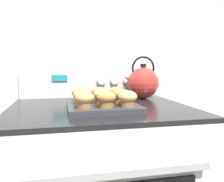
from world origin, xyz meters
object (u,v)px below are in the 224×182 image
(muffin_r1_c2, at_px, (121,96))
(tea_kettle, at_px, (143,82))
(muffin_r0_c0, at_px, (85,100))
(muffin_r1_c0, at_px, (82,97))
(muffin_pan, at_px, (102,107))
(muffin_r0_c1, at_px, (106,99))
(muffin_r1_c1, at_px, (102,96))
(muffin_r2_c2, at_px, (117,93))
(muffin_r2_c0, at_px, (80,94))
(muffin_r2_c1, at_px, (99,94))
(muffin_r0_c2, at_px, (128,98))

(muffin_r1_c2, distance_m, tea_kettle, 0.32)
(muffin_r0_c0, bearing_deg, muffin_r1_c0, 91.37)
(muffin_pan, height_order, muffin_r0_c1, muffin_r0_c1)
(muffin_r0_c0, xyz_separation_m, muffin_r1_c0, (-0.00, 0.08, 0.00))
(muffin_r0_c1, distance_m, muffin_r1_c1, 0.08)
(muffin_r1_c1, height_order, muffin_r1_c2, same)
(muffin_r0_c0, relative_size, muffin_r1_c0, 1.00)
(muffin_r1_c1, bearing_deg, muffin_r0_c0, -133.54)
(muffin_r1_c2, bearing_deg, muffin_r2_c2, 89.07)
(muffin_pan, xyz_separation_m, muffin_r1_c0, (-0.08, 0.00, 0.04))
(tea_kettle, bearing_deg, muffin_r1_c2, -126.05)
(muffin_r0_c1, bearing_deg, muffin_r2_c2, 63.96)
(muffin_pan, height_order, muffin_r1_c1, muffin_r1_c1)
(muffin_r0_c1, height_order, muffin_r2_c0, same)
(muffin_r1_c2, height_order, muffin_r2_c1, same)
(muffin_pan, bearing_deg, tea_kettle, 44.10)
(muffin_r1_c1, distance_m, muffin_r1_c2, 0.08)
(muffin_r1_c0, xyz_separation_m, muffin_r2_c2, (0.16, 0.08, 0.00))
(muffin_r0_c0, distance_m, muffin_r0_c1, 0.08)
(muffin_pan, relative_size, muffin_r1_c0, 3.84)
(muffin_r2_c0, bearing_deg, muffin_r0_c2, -44.33)
(muffin_r0_c2, height_order, muffin_r2_c1, same)
(muffin_r0_c1, bearing_deg, muffin_pan, 89.86)
(muffin_r2_c0, xyz_separation_m, muffin_r2_c1, (0.08, 0.01, 0.00))
(muffin_r1_c2, bearing_deg, muffin_r2_c1, 132.45)
(muffin_r0_c0, bearing_deg, muffin_r2_c1, 63.86)
(muffin_pan, relative_size, muffin_r1_c2, 3.84)
(muffin_r2_c1, bearing_deg, muffin_r2_c0, -176.40)
(muffin_r2_c1, height_order, muffin_r2_c2, same)
(muffin_r2_c1, bearing_deg, muffin_r0_c0, -116.14)
(muffin_pan, distance_m, tea_kettle, 0.37)
(muffin_pan, relative_size, muffin_r0_c2, 3.84)
(muffin_r2_c0, bearing_deg, muffin_r1_c0, -89.92)
(muffin_r0_c2, bearing_deg, muffin_r1_c1, 134.59)
(muffin_r1_c0, xyz_separation_m, muffin_r1_c1, (0.08, 0.00, 0.00))
(muffin_pan, xyz_separation_m, muffin_r0_c1, (-0.00, -0.08, 0.04))
(muffin_r0_c0, xyz_separation_m, muffin_r1_c1, (0.08, 0.08, 0.00))
(muffin_r0_c2, bearing_deg, muffin_r2_c1, 116.32)
(muffin_r1_c2, xyz_separation_m, tea_kettle, (0.19, 0.25, 0.03))
(muffin_r0_c1, relative_size, muffin_r1_c1, 1.00)
(muffin_r1_c0, distance_m, muffin_r2_c1, 0.12)
(muffin_r0_c1, bearing_deg, muffin_r0_c2, -1.11)
(muffin_r0_c2, xyz_separation_m, muffin_r2_c0, (-0.16, 0.16, 0.00))
(muffin_r1_c2, bearing_deg, muffin_r0_c2, -86.11)
(muffin_r0_c0, xyz_separation_m, muffin_r0_c2, (0.16, -0.00, 0.00))
(muffin_r0_c0, distance_m, muffin_r1_c0, 0.08)
(muffin_r1_c0, xyz_separation_m, muffin_r2_c1, (0.08, 0.08, 0.00))
(muffin_r1_c2, distance_m, muffin_r2_c1, 0.11)
(muffin_r2_c1, bearing_deg, muffin_r0_c1, -90.35)
(muffin_r2_c2, bearing_deg, muffin_r2_c1, 177.72)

